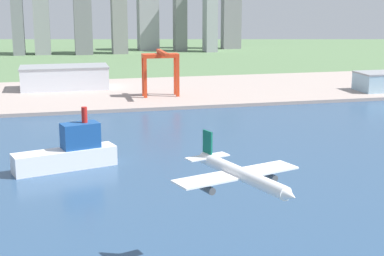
# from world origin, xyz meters

# --- Properties ---
(ground_plane) EXTENTS (2400.00, 2400.00, 0.00)m
(ground_plane) POSITION_xyz_m (0.00, 300.00, 0.00)
(ground_plane) COLOR #57764D
(water_bay) EXTENTS (840.00, 360.00, 0.15)m
(water_bay) POSITION_xyz_m (0.00, 240.00, 0.07)
(water_bay) COLOR #2D4C70
(water_bay) RESTS_ON ground
(industrial_pier) EXTENTS (840.00, 140.00, 2.50)m
(industrial_pier) POSITION_xyz_m (0.00, 490.00, 1.25)
(industrial_pier) COLOR #A7968E
(industrial_pier) RESTS_ON ground
(airplane_landing) EXTENTS (35.54, 39.56, 11.52)m
(airplane_landing) POSITION_xyz_m (-11.85, 179.92, 31.11)
(airplane_landing) COLOR white
(ferry_boat) EXTENTS (46.47, 22.37, 27.04)m
(ferry_boat) POSITION_xyz_m (-52.24, 299.83, 7.46)
(ferry_boat) COLOR white
(ferry_boat) RESTS_ON water_bay
(port_crane_red) EXTENTS (26.28, 36.52, 33.83)m
(port_crane_red) POSITION_xyz_m (18.23, 460.76, 27.11)
(port_crane_red) COLOR red
(port_crane_red) RESTS_ON industrial_pier
(warehouse_main) EXTENTS (68.25, 33.71, 17.93)m
(warehouse_main) POSITION_xyz_m (-49.46, 514.74, 11.49)
(warehouse_main) COLOR silver
(warehouse_main) RESTS_ON industrial_pier
(warehouse_annex) EXTENTS (31.58, 26.83, 14.45)m
(warehouse_annex) POSITION_xyz_m (186.73, 447.82, 9.75)
(warehouse_annex) COLOR #99BCD1
(warehouse_annex) RESTS_ON industrial_pier
(distant_skyline) EXTENTS (352.89, 76.90, 158.97)m
(distant_skyline) POSITION_xyz_m (31.70, 821.50, 56.26)
(distant_skyline) COLOR gray
(distant_skyline) RESTS_ON ground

